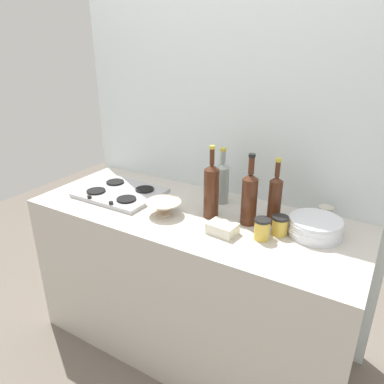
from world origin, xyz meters
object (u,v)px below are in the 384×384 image
(wine_bottle_mid_right, at_px, (249,197))
(condiment_jar_front, at_px, (325,214))
(condiment_jar_rear, at_px, (262,229))
(condiment_jar_spare, at_px, (280,225))
(wine_bottle_mid_left, at_px, (211,190))
(butter_dish, at_px, (222,228))
(wine_bottle_rightmost, at_px, (222,181))
(mixing_bowl, at_px, (164,207))
(plate_stack, at_px, (315,227))
(stovetop_hob, at_px, (121,193))
(wine_bottle_leftmost, at_px, (275,199))

(wine_bottle_mid_right, xyz_separation_m, condiment_jar_front, (0.33, 0.22, -0.10))
(condiment_jar_rear, relative_size, condiment_jar_spare, 1.10)
(wine_bottle_mid_left, relative_size, condiment_jar_spare, 4.08)
(butter_dish, bearing_deg, wine_bottle_rightmost, 117.04)
(wine_bottle_mid_left, xyz_separation_m, condiment_jar_spare, (0.37, -0.00, -0.10))
(mixing_bowl, bearing_deg, condiment_jar_rear, 1.96)
(plate_stack, distance_m, condiment_jar_spare, 0.16)
(stovetop_hob, bearing_deg, plate_stack, 4.99)
(wine_bottle_mid_left, xyz_separation_m, condiment_jar_front, (0.52, 0.25, -0.11))
(butter_dish, bearing_deg, wine_bottle_mid_left, 135.00)
(condiment_jar_front, bearing_deg, wine_bottle_mid_left, -154.79)
(plate_stack, bearing_deg, wine_bottle_leftmost, 174.39)
(plate_stack, bearing_deg, wine_bottle_mid_right, -171.21)
(condiment_jar_front, bearing_deg, stovetop_hob, -166.52)
(wine_bottle_mid_left, relative_size, butter_dish, 2.83)
(wine_bottle_rightmost, relative_size, mixing_bowl, 1.69)
(butter_dish, xyz_separation_m, condiment_jar_spare, (0.24, 0.13, 0.02))
(wine_bottle_mid_right, bearing_deg, condiment_jar_rear, -44.34)
(wine_bottle_rightmost, height_order, condiment_jar_rear, wine_bottle_rightmost)
(stovetop_hob, bearing_deg, wine_bottle_rightmost, 20.71)
(stovetop_hob, height_order, mixing_bowl, mixing_bowl)
(plate_stack, relative_size, wine_bottle_rightmost, 0.79)
(mixing_bowl, xyz_separation_m, butter_dish, (0.36, -0.03, -0.01))
(mixing_bowl, bearing_deg, wine_bottle_leftmost, 20.73)
(wine_bottle_mid_left, relative_size, wine_bottle_rightmost, 1.20)
(butter_dish, xyz_separation_m, condiment_jar_front, (0.39, 0.38, 0.01))
(wine_bottle_leftmost, distance_m, condiment_jar_rear, 0.20)
(stovetop_hob, height_order, condiment_jar_front, condiment_jar_front)
(wine_bottle_mid_left, xyz_separation_m, condiment_jar_rear, (0.31, -0.09, -0.10))
(wine_bottle_mid_left, bearing_deg, condiment_jar_spare, -0.35)
(wine_bottle_rightmost, bearing_deg, butter_dish, -62.96)
(plate_stack, height_order, wine_bottle_leftmost, wine_bottle_leftmost)
(wine_bottle_rightmost, relative_size, condiment_jar_spare, 3.40)
(wine_bottle_mid_left, distance_m, butter_dish, 0.22)
(wine_bottle_mid_right, relative_size, mixing_bowl, 1.94)
(wine_bottle_mid_right, bearing_deg, wine_bottle_rightmost, 144.24)
(wine_bottle_mid_right, distance_m, mixing_bowl, 0.46)
(wine_bottle_mid_left, distance_m, mixing_bowl, 0.27)
(condiment_jar_front, xyz_separation_m, condiment_jar_rear, (-0.21, -0.33, 0.01))
(stovetop_hob, relative_size, wine_bottle_leftmost, 1.36)
(wine_bottle_leftmost, relative_size, wine_bottle_mid_left, 0.89)
(condiment_jar_front, relative_size, condiment_jar_spare, 0.87)
(condiment_jar_spare, bearing_deg, wine_bottle_rightmost, 154.26)
(stovetop_hob, height_order, butter_dish, butter_dish)
(wine_bottle_rightmost, bearing_deg, condiment_jar_front, 5.69)
(wine_bottle_leftmost, distance_m, condiment_jar_front, 0.28)
(plate_stack, distance_m, condiment_jar_front, 0.17)
(wine_bottle_rightmost, bearing_deg, mixing_bowl, -123.27)
(condiment_jar_rear, height_order, condiment_jar_spare, condiment_jar_rear)
(condiment_jar_front, bearing_deg, condiment_jar_rear, -122.48)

